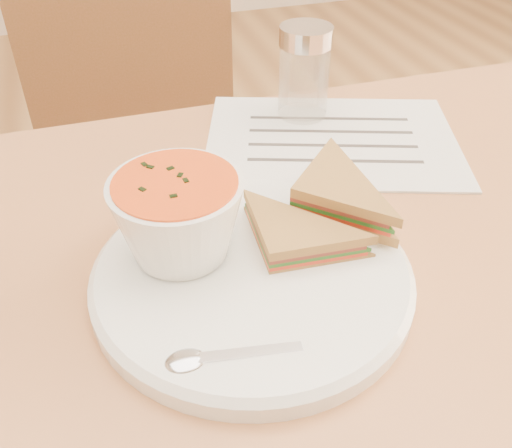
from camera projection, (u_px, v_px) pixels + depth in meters
name	position (u px, v px, depth m)	size (l,w,h in m)	color
chair_far	(141.00, 194.00, 1.11)	(0.42, 0.42, 0.94)	brown
plate	(252.00, 277.00, 0.50)	(0.28, 0.28, 0.02)	white
soup_bowl	(179.00, 222.00, 0.49)	(0.11, 0.11, 0.08)	white
sandwich_half_a	(269.00, 267.00, 0.48)	(0.10, 0.10, 0.03)	#B98741
sandwich_half_b	(290.00, 203.00, 0.53)	(0.10, 0.10, 0.03)	#B98741
spoon	(249.00, 354.00, 0.42)	(0.16, 0.03, 0.01)	silver
paper_menu	(332.00, 139.00, 0.71)	(0.31, 0.23, 0.00)	white
condiment_shaker	(304.00, 73.00, 0.72)	(0.07, 0.07, 0.12)	silver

